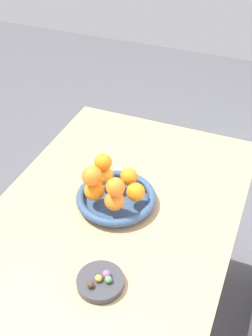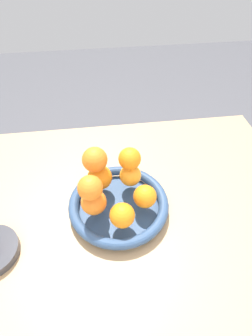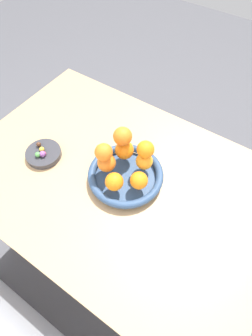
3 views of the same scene
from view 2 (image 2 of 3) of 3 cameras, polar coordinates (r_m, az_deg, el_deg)
The scene contains 11 objects.
ground_plane at distance 1.37m, azimuth -2.53°, elevation -27.57°, with size 6.00×6.00×0.00m, color #4C4C51.
dining_table at distance 0.77m, azimuth -4.10°, elevation -13.62°, with size 1.10×0.76×0.74m.
fruit_bowl at distance 0.69m, azimuth -1.79°, elevation -7.96°, with size 0.26×0.26×0.04m.
orange_0 at distance 0.63m, azimuth -7.23°, elevation -7.40°, with size 0.06×0.06×0.06m, color orange.
orange_1 at distance 0.61m, azimuth -1.04°, elevation -10.29°, with size 0.06×0.06×0.06m, color orange.
orange_2 at distance 0.64m, azimuth 3.95°, elevation -6.21°, with size 0.06×0.06×0.06m, color orange.
orange_3 at distance 0.69m, azimuth 0.77°, elevation -1.63°, with size 0.06×0.06×0.06m, color orange.
orange_4 at distance 0.68m, azimuth -5.91°, elevation -2.06°, with size 0.06×0.06×0.06m, color orange.
orange_5 at distance 0.58m, azimuth -8.02°, elevation -4.32°, with size 0.06×0.06×0.06m, color orange.
orange_6 at distance 0.64m, azimuth -7.01°, elevation 1.81°, with size 0.06×0.06×0.06m, color orange.
orange_7 at distance 0.65m, azimuth 0.61°, elevation 2.02°, with size 0.06×0.06×0.06m, color orange.
Camera 2 is at (-0.00, 0.39, 1.32)m, focal length 28.00 mm.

